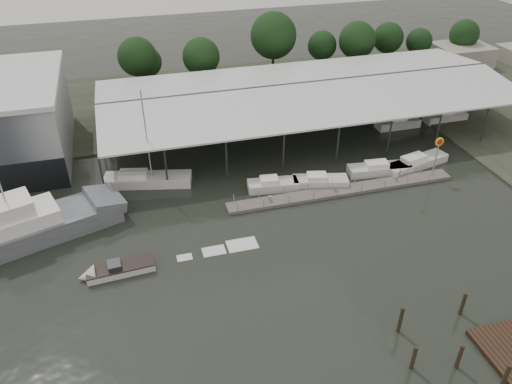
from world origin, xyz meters
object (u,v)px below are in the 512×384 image
object	(u,v)px
grey_trawler	(28,227)
white_sailboat	(146,180)
shell_fuel_sign	(438,150)
speedboat_underway	(114,270)

from	to	relation	value
grey_trawler	white_sailboat	bearing A→B (deg)	12.59
shell_fuel_sign	grey_trawler	bearing A→B (deg)	179.25
shell_fuel_sign	speedboat_underway	world-z (taller)	shell_fuel_sign
white_sailboat	speedboat_underway	size ratio (longest dim) A/B	0.68
grey_trawler	speedboat_underway	xyz separation A→B (m)	(8.07, -7.72, -1.19)
shell_fuel_sign	white_sailboat	size ratio (longest dim) A/B	0.45
white_sailboat	speedboat_underway	world-z (taller)	white_sailboat
grey_trawler	white_sailboat	xyz separation A→B (m)	(12.53, 7.47, -0.94)
shell_fuel_sign	grey_trawler	distance (m)	46.72
grey_trawler	speedboat_underway	size ratio (longest dim) A/B	1.10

